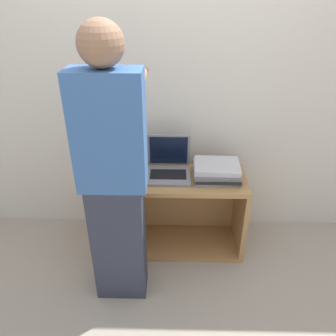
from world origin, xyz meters
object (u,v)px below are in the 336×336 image
at_px(laptop_open, 168,167).
at_px(laptop_stack_right, 216,171).
at_px(person, 114,179).
at_px(laptop_stack_left, 121,172).

relative_size(laptop_open, laptop_stack_right, 0.95).
xyz_separation_m(laptop_open, person, (-0.32, -0.53, 0.21)).
bearing_deg(laptop_stack_right, laptop_stack_left, 179.82).
distance_m(laptop_open, person, 0.65).
height_order(laptop_stack_left, person, person).
bearing_deg(person, laptop_stack_left, 95.44).
height_order(laptop_stack_left, laptop_stack_right, laptop_stack_right).
distance_m(laptop_stack_right, person, 0.86).
xyz_separation_m(laptop_stack_left, laptop_stack_right, (0.73, -0.00, 0.02)).
xyz_separation_m(laptop_stack_left, person, (0.05, -0.48, 0.23)).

